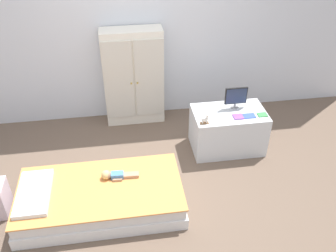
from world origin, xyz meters
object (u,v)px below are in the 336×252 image
(tv_monitor, at_px, (236,97))
(book_green, at_px, (262,115))
(bed, at_px, (101,197))
(wardrobe, at_px, (134,77))
(rocking_horse_toy, at_px, (205,119))
(book_blue, at_px, (249,116))
(book_purple, at_px, (238,117))
(tv_stand, at_px, (228,130))
(doll, at_px, (113,175))

(tv_monitor, height_order, book_green, tv_monitor)
(bed, xyz_separation_m, wardrobe, (0.48, 1.60, 0.53))
(rocking_horse_toy, relative_size, book_blue, 0.77)
(book_purple, distance_m, book_green, 0.30)
(wardrobe, bearing_deg, tv_monitor, -31.40)
(tv_stand, bearing_deg, rocking_horse_toy, -151.97)
(tv_monitor, relative_size, rocking_horse_toy, 2.25)
(bed, height_order, book_green, book_green)
(tv_monitor, bearing_deg, wardrobe, 148.60)
(bed, relative_size, tv_stand, 1.92)
(bed, bearing_deg, book_green, 19.02)
(book_green, bearing_deg, book_blue, 180.00)
(bed, height_order, book_purple, book_purple)
(wardrobe, xyz_separation_m, tv_stand, (1.09, -0.81, -0.40))
(bed, height_order, tv_stand, tv_stand)
(doll, height_order, wardrobe, wardrobe)
(book_blue, bearing_deg, doll, -161.66)
(tv_monitor, xyz_separation_m, book_blue, (0.11, -0.21, -0.15))
(bed, xyz_separation_m, book_green, (1.94, 0.67, 0.40))
(tv_stand, xyz_separation_m, book_green, (0.36, -0.12, 0.27))
(tv_monitor, bearing_deg, bed, -152.13)
(tv_monitor, relative_size, book_purple, 2.38)
(rocking_horse_toy, bearing_deg, book_green, 5.28)
(doll, xyz_separation_m, book_green, (1.80, 0.54, 0.23))
(doll, distance_m, book_blue, 1.73)
(tv_stand, height_order, rocking_horse_toy, rocking_horse_toy)
(doll, xyz_separation_m, wardrobe, (0.34, 1.47, 0.35))
(tv_stand, bearing_deg, wardrobe, 143.38)
(doll, distance_m, wardrobe, 1.55)
(wardrobe, bearing_deg, book_green, -32.60)
(doll, xyz_separation_m, rocking_horse_toy, (1.08, 0.47, 0.28))
(book_purple, bearing_deg, book_green, 0.00)
(rocking_horse_toy, bearing_deg, doll, -156.41)
(book_blue, distance_m, book_green, 0.17)
(wardrobe, relative_size, book_blue, 8.31)
(bed, xyz_separation_m, rocking_horse_toy, (1.23, 0.60, 0.45))
(wardrobe, bearing_deg, book_purple, -38.82)
(bed, bearing_deg, doll, 42.27)
(tv_monitor, height_order, rocking_horse_toy, tv_monitor)
(bed, distance_m, book_purple, 1.82)
(book_purple, xyz_separation_m, book_green, (0.30, 0.00, -0.00))
(doll, xyz_separation_m, book_purple, (1.50, 0.54, 0.23))
(bed, distance_m, book_green, 2.09)
(wardrobe, xyz_separation_m, book_green, (1.46, -0.93, -0.13))
(doll, distance_m, rocking_horse_toy, 1.22)
(tv_stand, distance_m, book_purple, 0.31)
(book_blue, bearing_deg, rocking_horse_toy, -173.07)
(bed, bearing_deg, tv_monitor, 27.87)
(doll, bearing_deg, tv_stand, 24.70)
(tv_stand, bearing_deg, book_green, -18.24)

